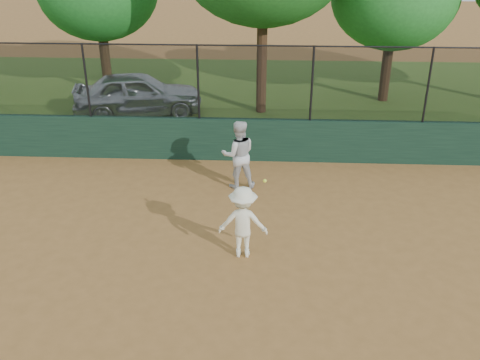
{
  "coord_description": "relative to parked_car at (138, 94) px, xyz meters",
  "views": [
    {
      "loc": [
        1.3,
        -7.76,
        6.03
      ],
      "look_at": [
        0.8,
        2.2,
        1.2
      ],
      "focal_mm": 40.0,
      "sensor_mm": 36.0,
      "label": 1
    }
  ],
  "objects": [
    {
      "name": "back_wall",
      "position": [
        3.08,
        -3.76,
        -0.13
      ],
      "size": [
        26.0,
        0.2,
        1.2
      ],
      "primitive_type": "cube",
      "color": "#183525",
      "rests_on": "ground"
    },
    {
      "name": "parked_car",
      "position": [
        0.0,
        0.0,
        0.0
      ],
      "size": [
        4.57,
        2.57,
        1.47
      ],
      "primitive_type": "imported",
      "rotation": [
        0.0,
        0.0,
        1.78
      ],
      "color": "#9EA2A7",
      "rests_on": "ground"
    },
    {
      "name": "fence_assembly",
      "position": [
        3.05,
        -3.76,
        1.5
      ],
      "size": [
        26.0,
        0.06,
        2.0
      ],
      "color": "black",
      "rests_on": "back_wall"
    },
    {
      "name": "player_second",
      "position": [
        3.73,
        -5.45,
        0.14
      ],
      "size": [
        0.95,
        0.8,
        1.74
      ],
      "primitive_type": "imported",
      "rotation": [
        0.0,
        0.0,
        3.33
      ],
      "color": "silver",
      "rests_on": "ground"
    },
    {
      "name": "ground",
      "position": [
        3.08,
        -9.76,
        -0.73
      ],
      "size": [
        80.0,
        80.0,
        0.0
      ],
      "primitive_type": "plane",
      "color": "#976330",
      "rests_on": "ground"
    },
    {
      "name": "player_main",
      "position": [
        3.98,
        -8.52,
        0.02
      ],
      "size": [
        0.98,
        0.68,
        1.86
      ],
      "color": "#F1EECD",
      "rests_on": "ground"
    },
    {
      "name": "grass_strip",
      "position": [
        3.08,
        2.24,
        -0.73
      ],
      "size": [
        36.0,
        12.0,
        0.01
      ],
      "primitive_type": "cube",
      "color": "#345219",
      "rests_on": "ground"
    }
  ]
}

